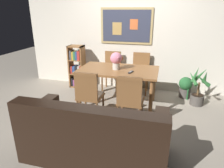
{
  "coord_description": "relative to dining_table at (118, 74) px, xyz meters",
  "views": [
    {
      "loc": [
        0.79,
        -3.28,
        1.82
      ],
      "look_at": [
        -0.02,
        -0.2,
        0.65
      ],
      "focal_mm": 32.32,
      "sensor_mm": 36.0,
      "label": 1
    }
  ],
  "objects": [
    {
      "name": "dining_chair_far_left",
      "position": [
        -0.34,
        0.81,
        -0.12
      ],
      "size": [
        0.4,
        0.41,
        0.91
      ],
      "color": "brown",
      "rests_on": "ground_plane"
    },
    {
      "name": "flower_vase",
      "position": [
        -0.03,
        -0.02,
        0.29
      ],
      "size": [
        0.24,
        0.22,
        0.33
      ],
      "color": "beige",
      "rests_on": "dining_table"
    },
    {
      "name": "potted_ivy",
      "position": [
        1.35,
        0.73,
        -0.41
      ],
      "size": [
        0.29,
        0.29,
        0.53
      ],
      "color": "#4C4742",
      "rests_on": "ground_plane"
    },
    {
      "name": "dining_chair_near_right",
      "position": [
        0.38,
        -0.81,
        -0.12
      ],
      "size": [
        0.4,
        0.41,
        0.91
      ],
      "color": "brown",
      "rests_on": "ground_plane"
    },
    {
      "name": "wall_back_with_painting",
      "position": [
        0.05,
        1.1,
        0.65
      ],
      "size": [
        5.2,
        0.14,
        2.6
      ],
      "color": "silver",
      "rests_on": "ground_plane"
    },
    {
      "name": "dining_chair_far_right",
      "position": [
        0.33,
        0.83,
        -0.12
      ],
      "size": [
        0.4,
        0.41,
        0.91
      ],
      "color": "brown",
      "rests_on": "ground_plane"
    },
    {
      "name": "dining_table",
      "position": [
        0.0,
        0.0,
        0.0
      ],
      "size": [
        1.52,
        0.91,
        0.75
      ],
      "color": "brown",
      "rests_on": "ground_plane"
    },
    {
      "name": "bookshelf",
      "position": [
        -1.22,
        0.76,
        -0.15
      ],
      "size": [
        0.36,
        0.28,
        1.03
      ],
      "color": "brown",
      "rests_on": "ground_plane"
    },
    {
      "name": "dining_chair_near_left",
      "position": [
        -0.32,
        -0.79,
        -0.12
      ],
      "size": [
        0.4,
        0.41,
        0.91
      ],
      "color": "brown",
      "rests_on": "ground_plane"
    },
    {
      "name": "leather_couch",
      "position": [
        0.06,
        -1.62,
        -0.34
      ],
      "size": [
        1.8,
        0.84,
        0.84
      ],
      "color": "black",
      "rests_on": "ground_plane"
    },
    {
      "name": "potted_palm",
      "position": [
        1.55,
        0.4,
        -0.35
      ],
      "size": [
        0.42,
        0.4,
        0.78
      ],
      "color": "#4C4742",
      "rests_on": "ground_plane"
    },
    {
      "name": "ground_plane",
      "position": [
        0.05,
        -0.38,
        -0.65
      ],
      "size": [
        12.0,
        12.0,
        0.0
      ],
      "primitive_type": "plane",
      "color": "gray"
    },
    {
      "name": "tv_remote",
      "position": [
        0.27,
        -0.17,
        0.11
      ],
      "size": [
        0.08,
        0.16,
        0.02
      ],
      "color": "black",
      "rests_on": "dining_table"
    }
  ]
}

